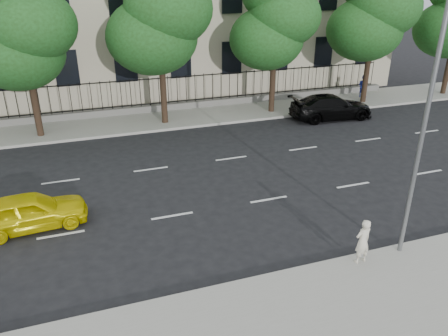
% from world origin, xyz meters
% --- Properties ---
extents(ground, '(120.00, 120.00, 0.00)m').
position_xyz_m(ground, '(0.00, 0.00, 0.00)').
color(ground, black).
rests_on(ground, ground).
extents(near_sidewalk, '(60.00, 4.00, 0.15)m').
position_xyz_m(near_sidewalk, '(0.00, -4.00, 0.07)').
color(near_sidewalk, gray).
rests_on(near_sidewalk, ground).
extents(far_sidewalk, '(60.00, 4.00, 0.15)m').
position_xyz_m(far_sidewalk, '(0.00, 14.00, 0.07)').
color(far_sidewalk, gray).
rests_on(far_sidewalk, ground).
extents(lane_markings, '(49.60, 4.62, 0.01)m').
position_xyz_m(lane_markings, '(0.00, 4.75, 0.01)').
color(lane_markings, silver).
rests_on(lane_markings, ground).
extents(iron_fence, '(30.00, 0.50, 2.20)m').
position_xyz_m(iron_fence, '(0.00, 15.70, 0.65)').
color(iron_fence, slate).
rests_on(iron_fence, far_sidewalk).
extents(street_light, '(0.25, 3.32, 8.05)m').
position_xyz_m(street_light, '(2.50, -1.77, 5.15)').
color(street_light, slate).
rests_on(street_light, near_sidewalk).
extents(tree_b, '(5.53, 5.12, 8.97)m').
position_xyz_m(tree_b, '(-8.96, 13.36, 5.84)').
color(tree_b, '#382619').
rests_on(tree_b, far_sidewalk).
extents(tree_c, '(5.89, 5.50, 9.80)m').
position_xyz_m(tree_c, '(-1.96, 13.36, 6.41)').
color(tree_c, '#382619').
rests_on(tree_c, far_sidewalk).
extents(tree_d, '(5.34, 4.94, 8.84)m').
position_xyz_m(tree_d, '(5.04, 13.36, 5.84)').
color(tree_d, '#382619').
rests_on(tree_d, far_sidewalk).
extents(tree_e, '(5.71, 5.31, 9.46)m').
position_xyz_m(tree_e, '(12.04, 13.36, 6.20)').
color(tree_e, '#382619').
rests_on(tree_e, far_sidewalk).
extents(yellow_taxi, '(4.04, 1.91, 1.34)m').
position_xyz_m(yellow_taxi, '(-8.95, 3.35, 0.67)').
color(yellow_taxi, yellow).
rests_on(yellow_taxi, ground).
extents(black_sedan, '(5.35, 2.49, 1.51)m').
position_xyz_m(black_sedan, '(8.05, 10.98, 0.76)').
color(black_sedan, black).
rests_on(black_sedan, ground).
extents(woman_near, '(0.59, 0.43, 1.51)m').
position_xyz_m(woman_near, '(0.90, -2.40, 0.90)').
color(woman_near, silver).
rests_on(woman_near, near_sidewalk).
extents(pedestrian_far, '(0.76, 0.89, 1.58)m').
position_xyz_m(pedestrian_far, '(12.68, 14.27, 0.94)').
color(pedestrian_far, navy).
rests_on(pedestrian_far, far_sidewalk).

